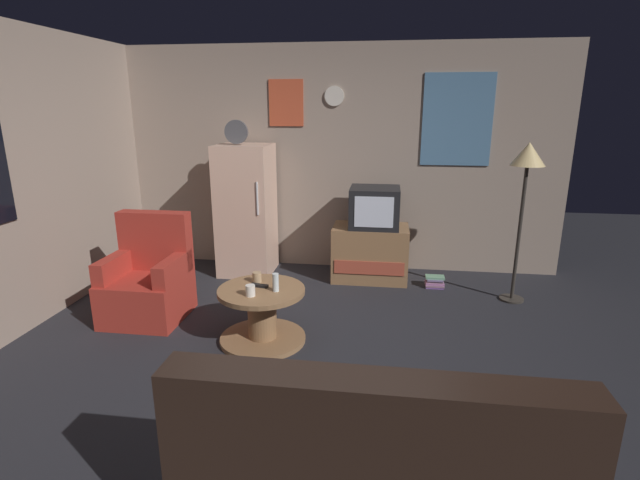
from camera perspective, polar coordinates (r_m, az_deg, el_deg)
The scene contains 14 objects.
ground_plane at distance 3.77m, azimuth -2.07°, elevation -14.82°, with size 12.00×12.00×0.00m, color #232328.
wall_with_art at distance 5.70m, azimuth 2.19°, elevation 9.61°, with size 5.20×0.12×2.60m.
fridge at distance 5.59m, azimuth -8.82°, elevation 3.60°, with size 0.60×0.62×1.77m.
tv_stand at distance 5.43m, azimuth 6.02°, elevation -1.54°, with size 0.84×0.53×0.62m.
crt_tv at distance 5.30m, azimuth 6.55°, elevation 3.91°, with size 0.54×0.51×0.44m.
standing_lamp at distance 4.97m, azimuth 23.53°, elevation 8.02°, with size 0.32×0.32×1.59m.
coffee_table at distance 4.05m, azimuth -6.94°, elevation -8.90°, with size 0.72×0.72×0.47m.
wine_glass at distance 3.87m, azimuth -5.34°, elevation -5.08°, with size 0.05×0.05×0.15m, color silver.
mug_ceramic_white at distance 3.81m, azimuth -8.33°, elevation -6.00°, with size 0.08×0.08×0.09m, color silver.
mug_ceramic_tan at distance 4.08m, azimuth -7.55°, elevation -4.45°, with size 0.08×0.08×0.09m, color tan.
remote_control at distance 4.00m, azimuth -7.28°, elevation -5.43°, with size 0.15×0.04×0.02m, color black.
armchair at distance 4.73m, azimuth -19.81°, elevation -4.72°, with size 0.68×0.68×0.96m.
couch at distance 2.44m, azimuth 6.20°, elevation -25.53°, with size 1.70×0.80×0.92m.
book_stack at distance 5.38m, azimuth 13.56°, elevation -4.88°, with size 0.20×0.16×0.13m.
Camera 1 is at (0.57, -3.19, 1.92)m, focal length 26.74 mm.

